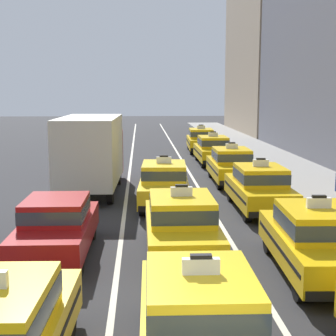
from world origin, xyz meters
TOP-DOWN VIEW (x-y plane):
  - lane_stripe_left_center at (-1.60, 20.00)m, footprint 0.14×80.00m
  - lane_stripe_center_right at (1.60, 20.00)m, footprint 0.14×80.00m
  - sedan_left_second at (-3.22, 8.24)m, footprint 1.82×4.32m
  - box_truck_left_third at (-3.06, 16.70)m, footprint 2.49×7.03m
  - taxi_center_nearest at (-0.13, 2.60)m, footprint 1.89×4.59m
  - taxi_center_second at (0.04, 8.01)m, footprint 1.83×4.57m
  - taxi_center_third at (-0.13, 13.79)m, footprint 2.04×4.65m
  - taxi_right_second at (3.11, 6.55)m, footprint 2.02×4.64m
  - taxi_right_third at (3.29, 12.83)m, footprint 1.85×4.57m
  - taxi_right_fourth at (3.26, 18.27)m, footprint 1.89×4.59m
  - taxi_right_fifth at (3.30, 24.39)m, footprint 1.83×4.57m
  - taxi_right_sixth at (3.31, 30.20)m, footprint 1.99×4.63m

SIDE VIEW (x-z plane):
  - lane_stripe_left_center at x=-1.60m, z-range 0.00..0.01m
  - lane_stripe_center_right at x=1.60m, z-range 0.00..0.01m
  - sedan_left_second at x=-3.22m, z-range 0.06..1.64m
  - taxi_center_nearest at x=-0.13m, z-range -0.10..1.86m
  - taxi_center_second at x=0.04m, z-range -0.10..1.86m
  - taxi_center_third at x=-0.13m, z-range -0.10..1.86m
  - taxi_right_second at x=3.11m, z-range -0.10..1.86m
  - taxi_right_third at x=3.29m, z-range -0.10..1.86m
  - taxi_right_fourth at x=3.26m, z-range -0.10..1.86m
  - taxi_right_fifth at x=3.30m, z-range -0.10..1.86m
  - taxi_right_sixth at x=3.31m, z-range -0.10..1.86m
  - box_truck_left_third at x=-3.06m, z-range 0.14..3.41m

